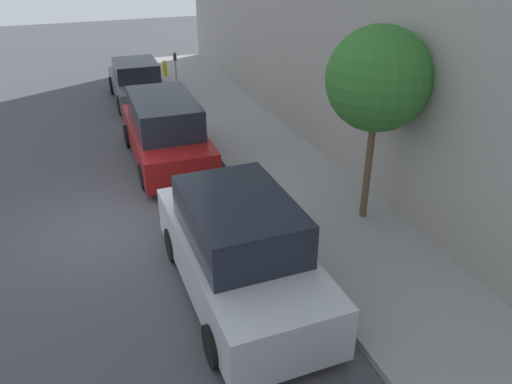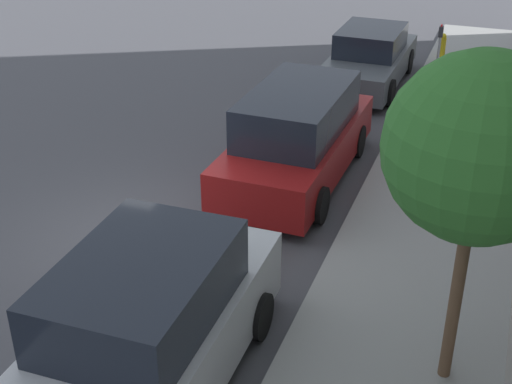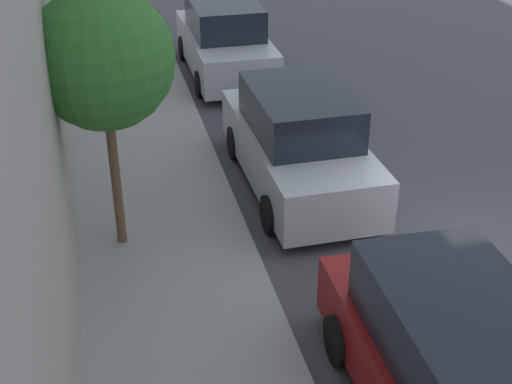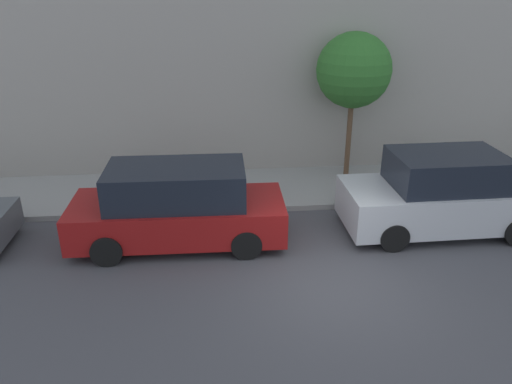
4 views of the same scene
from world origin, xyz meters
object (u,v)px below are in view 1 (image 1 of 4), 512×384
at_px(parking_meter_far, 175,66).
at_px(fire_hydrant, 165,68).
at_px(parked_suv_second, 239,250).
at_px(street_tree, 378,80).
at_px(parked_sedan_fourth, 138,83).
at_px(parked_minivan_third, 165,131).

relative_size(parking_meter_far, fire_hydrant, 2.09).
bearing_deg(parked_suv_second, fire_hydrant, 83.71).
bearing_deg(street_tree, parked_sedan_fourth, 107.09).
relative_size(parked_minivan_third, fire_hydrant, 7.15).
distance_m(parked_minivan_third, fire_hydrant, 9.17).
bearing_deg(parked_sedan_fourth, parked_minivan_third, -91.16).
distance_m(parked_suv_second, fire_hydrant, 15.48).
distance_m(parked_sedan_fourth, fire_hydrant, 3.28).
relative_size(parked_sedan_fourth, parking_meter_far, 3.14).
height_order(parking_meter_far, fire_hydrant, parking_meter_far).
relative_size(parked_suv_second, parked_sedan_fourth, 1.07).
height_order(parked_suv_second, parked_sedan_fourth, parked_suv_second).
height_order(parked_minivan_third, parked_sedan_fourth, parked_minivan_third).
bearing_deg(parked_suv_second, parked_sedan_fourth, 89.64).
bearing_deg(parked_minivan_third, parked_sedan_fourth, 88.84).
distance_m(street_tree, fire_hydrant, 14.35).
height_order(street_tree, fire_hydrant, street_tree).
bearing_deg(parking_meter_far, parked_sedan_fourth, -152.98).
relative_size(parked_suv_second, parking_meter_far, 3.34).
xyz_separation_m(parked_sedan_fourth, parking_meter_far, (1.71, 0.87, 0.31)).
bearing_deg(parked_sedan_fourth, street_tree, -72.91).
relative_size(parked_minivan_third, parked_sedan_fourth, 1.09).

